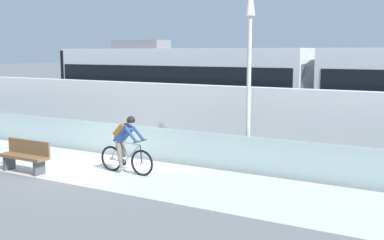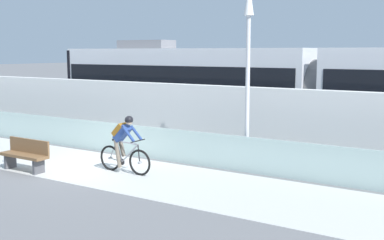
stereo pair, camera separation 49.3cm
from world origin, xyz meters
TOP-DOWN VIEW (x-y plane):
  - ground_plane at (0.00, 0.00)m, footprint 200.00×200.00m
  - bike_path_deck at (0.00, 0.00)m, footprint 32.00×3.20m
  - glass_parapet at (0.00, 1.85)m, footprint 32.00×0.05m
  - concrete_barrier_wall at (0.00, 3.65)m, footprint 32.00×0.36m
  - tram_rail_near at (0.00, 6.13)m, footprint 32.00×0.08m
  - tram_rail_far at (0.00, 7.57)m, footprint 32.00×0.08m
  - tram at (4.65, 6.85)m, footprint 22.56×2.54m
  - cyclist_on_bike at (1.41, -0.00)m, footprint 1.77×0.58m
  - lamp_post_antenna at (4.08, 2.15)m, footprint 0.28×0.28m
  - bench at (-1.10, -1.29)m, footprint 1.60×0.45m

SIDE VIEW (x-z plane):
  - ground_plane at x=0.00m, z-range 0.00..0.00m
  - tram_rail_near at x=0.00m, z-range 0.00..0.01m
  - tram_rail_far at x=0.00m, z-range 0.00..0.01m
  - bike_path_deck at x=0.00m, z-range 0.00..0.01m
  - bench at x=-1.10m, z-range 0.03..0.92m
  - glass_parapet at x=0.00m, z-range 0.00..1.00m
  - cyclist_on_bike at x=1.41m, z-range -0.01..1.60m
  - concrete_barrier_wall at x=0.00m, z-range 0.00..2.23m
  - tram at x=4.65m, z-range -0.01..3.80m
  - lamp_post_antenna at x=4.08m, z-range 0.69..5.89m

